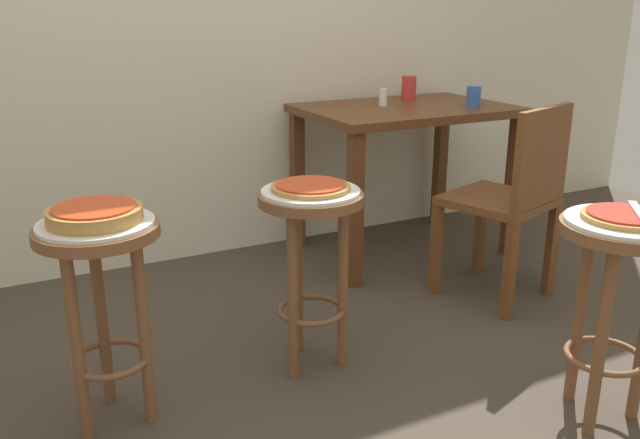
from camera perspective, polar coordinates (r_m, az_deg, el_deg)
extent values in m
plane|color=#42382D|center=(2.17, 3.02, -16.66)|extent=(6.00, 6.00, 0.00)
cylinder|color=brown|center=(2.09, 24.61, -0.79)|extent=(0.35, 0.35, 0.03)
cylinder|color=brown|center=(2.27, 21.41, -7.64)|extent=(0.04, 0.04, 0.60)
cylinder|color=brown|center=(2.11, 22.97, -9.84)|extent=(0.04, 0.04, 0.60)
torus|color=brown|center=(2.24, 23.24, -10.72)|extent=(0.24, 0.24, 0.02)
cylinder|color=white|center=(2.08, 24.69, -0.18)|extent=(0.33, 0.33, 0.01)
cylinder|color=#B78442|center=(2.08, 24.74, 0.18)|extent=(0.24, 0.24, 0.01)
cylinder|color=red|center=(2.08, 24.77, 0.45)|extent=(0.21, 0.21, 0.01)
cylinder|color=brown|center=(1.99, -18.64, -0.98)|extent=(0.35, 0.35, 0.03)
cylinder|color=brown|center=(2.21, -18.27, -7.99)|extent=(0.04, 0.04, 0.60)
cylinder|color=brown|center=(2.05, -20.15, -10.26)|extent=(0.04, 0.04, 0.60)
cylinder|color=brown|center=(2.07, -14.89, -9.40)|extent=(0.04, 0.04, 0.60)
torus|color=brown|center=(2.15, -17.54, -11.34)|extent=(0.24, 0.24, 0.02)
cylinder|color=silver|center=(1.98, -18.70, -0.34)|extent=(0.33, 0.33, 0.01)
cylinder|color=#B78442|center=(1.97, -18.78, 0.38)|extent=(0.26, 0.26, 0.04)
cylinder|color=red|center=(1.97, -18.85, 1.02)|extent=(0.23, 0.23, 0.01)
cylinder|color=brown|center=(2.20, -0.80, 1.83)|extent=(0.35, 0.35, 0.03)
cylinder|color=brown|center=(2.41, -1.93, -4.82)|extent=(0.04, 0.04, 0.60)
cylinder|color=brown|center=(2.23, -2.35, -6.72)|extent=(0.04, 0.04, 0.60)
cylinder|color=brown|center=(2.31, 1.96, -5.82)|extent=(0.04, 0.04, 0.60)
torus|color=brown|center=(2.35, -0.76, -7.78)|extent=(0.24, 0.24, 0.02)
cylinder|color=white|center=(2.20, -0.81, 2.42)|extent=(0.33, 0.33, 0.01)
cylinder|color=#B78442|center=(2.19, -0.81, 2.76)|extent=(0.26, 0.26, 0.01)
cylinder|color=red|center=(2.19, -0.81, 3.02)|extent=(0.23, 0.23, 0.01)
cube|color=#5B3319|center=(3.35, 7.41, 9.31)|extent=(1.02, 0.70, 0.04)
cube|color=#5B3319|center=(2.95, 3.03, 0.70)|extent=(0.06, 0.06, 0.71)
cube|color=#5B3319|center=(3.48, 16.22, 2.71)|extent=(0.06, 0.06, 0.71)
cube|color=#5B3319|center=(3.46, -1.95, 3.35)|extent=(0.06, 0.06, 0.71)
cube|color=#5B3319|center=(3.93, 10.28, 4.84)|extent=(0.06, 0.06, 0.71)
cylinder|color=#3360B2|center=(3.37, 13.05, 10.25)|extent=(0.07, 0.07, 0.10)
cylinder|color=red|center=(3.56, 7.64, 11.14)|extent=(0.08, 0.08, 0.13)
cylinder|color=white|center=(3.34, 5.44, 10.44)|extent=(0.04, 0.04, 0.09)
cube|color=brown|center=(2.94, 15.03, 1.59)|extent=(0.50, 0.50, 0.04)
cube|color=brown|center=(2.81, 18.55, 5.09)|extent=(0.39, 0.15, 0.40)
cube|color=brown|center=(3.25, 13.60, -0.94)|extent=(0.04, 0.04, 0.42)
cube|color=brown|center=(2.96, 9.91, -2.56)|extent=(0.04, 0.04, 0.42)
cube|color=brown|center=(3.09, 19.26, -2.45)|extent=(0.04, 0.04, 0.42)
cube|color=brown|center=(2.79, 15.96, -4.34)|extent=(0.04, 0.04, 0.42)
cube|color=silver|center=(2.09, 25.74, 0.57)|extent=(0.16, 0.18, 0.01)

